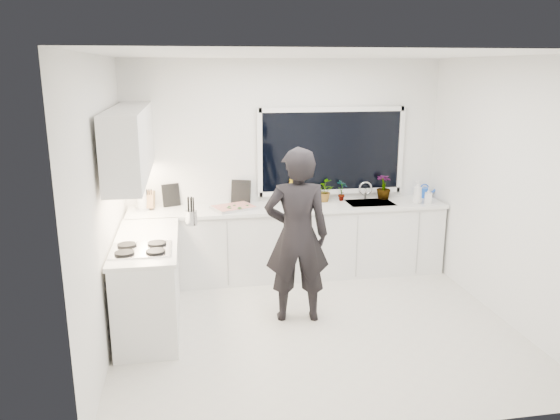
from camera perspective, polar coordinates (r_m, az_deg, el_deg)
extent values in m
cube|color=beige|center=(5.77, 3.66, -12.09)|extent=(4.00, 3.50, 0.02)
cube|color=white|center=(6.99, 0.51, 4.46)|extent=(4.00, 0.02, 2.70)
cube|color=white|center=(5.22, -18.09, 0.23)|extent=(0.02, 3.50, 2.70)
cube|color=white|center=(6.09, 22.62, 1.81)|extent=(0.02, 3.50, 2.70)
cube|color=white|center=(5.16, 4.17, 16.01)|extent=(4.00, 3.50, 0.02)
cube|color=black|center=(7.05, 5.40, 6.14)|extent=(1.80, 0.02, 1.00)
cube|color=white|center=(6.92, 0.96, -3.43)|extent=(3.92, 0.58, 0.88)
cube|color=white|center=(5.79, -13.55, -7.53)|extent=(0.58, 1.60, 0.88)
cube|color=silver|center=(6.78, 0.99, 0.24)|extent=(3.94, 0.62, 0.04)
cube|color=silver|center=(5.63, -13.83, -3.18)|extent=(0.62, 1.60, 0.04)
cube|color=white|center=(5.78, -15.37, 6.83)|extent=(0.34, 2.10, 0.70)
cube|color=silver|center=(7.06, 9.37, 0.38)|extent=(0.58, 0.42, 0.14)
cylinder|color=silver|center=(7.21, 8.91, 2.00)|extent=(0.03, 0.03, 0.22)
cube|color=black|center=(5.29, -14.31, -3.97)|extent=(0.56, 0.48, 0.03)
imported|color=black|center=(5.60, 1.78, -2.69)|extent=(0.71, 0.51, 1.83)
cube|color=#B0AFB4|center=(6.66, -4.86, 0.24)|extent=(0.59, 0.52, 0.03)
cube|color=#BC3719|center=(6.65, -4.86, 0.38)|extent=(0.54, 0.47, 0.01)
cylinder|color=blue|center=(7.47, 14.83, 1.78)|extent=(0.17, 0.17, 0.13)
cylinder|color=silver|center=(6.76, -14.22, 1.06)|extent=(0.13, 0.13, 0.26)
cube|color=#977046|center=(6.80, -13.54, 1.00)|extent=(0.15, 0.13, 0.22)
cylinder|color=silver|center=(6.02, -9.26, -0.81)|extent=(0.16, 0.16, 0.16)
cube|color=black|center=(6.87, -11.32, 1.54)|extent=(0.21, 0.10, 0.28)
cube|color=black|center=(6.90, -4.10, 1.92)|extent=(0.24, 0.11, 0.30)
imported|color=#26662D|center=(6.91, 1.57, 2.15)|extent=(0.23, 0.24, 0.34)
imported|color=#26662D|center=(7.00, 4.53, 2.01)|extent=(0.26, 0.29, 0.28)
imported|color=#26662D|center=(7.07, 6.48, 2.06)|extent=(0.16, 0.17, 0.27)
imported|color=#26662D|center=(7.24, 10.78, 2.40)|extent=(0.24, 0.24, 0.32)
imported|color=#D8BF66|center=(7.09, 14.19, 1.81)|extent=(0.16, 0.16, 0.29)
imported|color=#D8BF66|center=(7.16, 15.25, 1.48)|extent=(0.12, 0.12, 0.20)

